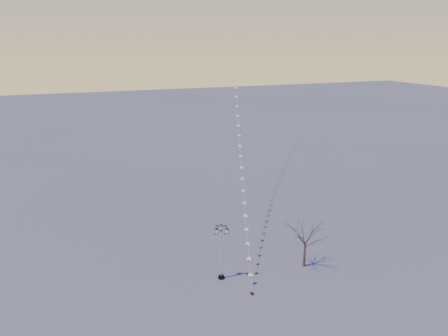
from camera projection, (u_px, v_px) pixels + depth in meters
name	position (u px, v px, depth m)	size (l,w,h in m)	color
ground	(243.00, 286.00, 33.59)	(300.00, 300.00, 0.00)	slate
street_lamp	(221.00, 249.00, 34.00)	(1.19, 0.73, 4.92)	black
bare_tree	(306.00, 236.00, 35.88)	(2.49, 2.49, 4.14)	#47382E
kite_train	(236.00, 62.00, 51.76)	(17.47, 47.72, 33.22)	black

